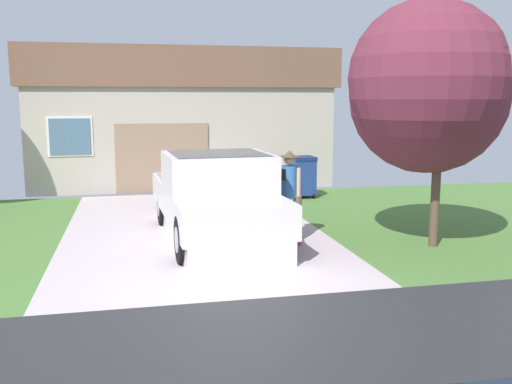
% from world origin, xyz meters
% --- Properties ---
extents(ground, '(29.20, 18.60, 0.18)m').
position_xyz_m(ground, '(0.00, -1.86, -0.01)').
color(ground, '#B9ABAD').
extents(pickup_truck, '(2.28, 5.16, 1.70)m').
position_xyz_m(pickup_truck, '(0.38, 3.39, 0.75)').
color(pickup_truck, silver).
rests_on(pickup_truck, ground).
extents(person_with_hat, '(0.48, 0.45, 1.75)m').
position_xyz_m(person_with_hat, '(1.73, 3.04, 0.97)').
color(person_with_hat, brown).
rests_on(person_with_hat, ground).
extents(handbag, '(0.38, 0.20, 0.48)m').
position_xyz_m(handbag, '(1.66, 2.70, 0.15)').
color(handbag, '#B24C56').
rests_on(handbag, ground).
extents(house_with_garage, '(9.40, 5.38, 4.23)m').
position_xyz_m(house_with_garage, '(0.37, 11.91, 2.14)').
color(house_with_garage, '#B8AB9D').
rests_on(house_with_garage, ground).
extents(neighbor_tree, '(3.05, 3.15, 4.46)m').
position_xyz_m(neighbor_tree, '(4.08, 2.15, 2.97)').
color(neighbor_tree, brown).
rests_on(neighbor_tree, ground).
extents(wheeled_trash_bin, '(0.60, 0.72, 1.14)m').
position_xyz_m(wheeled_trash_bin, '(3.43, 7.68, 0.62)').
color(wheeled_trash_bin, navy).
rests_on(wheeled_trash_bin, ground).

